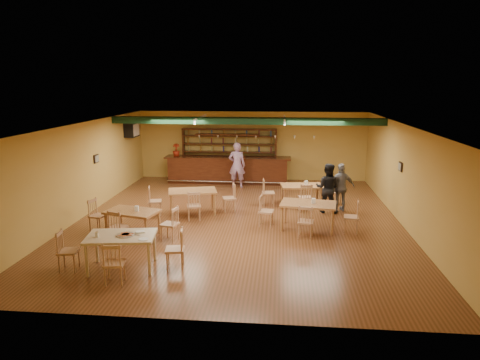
# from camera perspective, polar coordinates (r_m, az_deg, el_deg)

# --- Properties ---
(floor) EXTENTS (12.00, 12.00, 0.00)m
(floor) POSITION_cam_1_polar(r_m,az_deg,el_deg) (13.77, -0.19, -5.22)
(floor) COLOR #573418
(floor) RESTS_ON ground
(ceiling_beam) EXTENTS (10.00, 0.30, 0.25)m
(ceiling_beam) POSITION_cam_1_polar(r_m,az_deg,el_deg) (15.95, 0.79, 7.77)
(ceiling_beam) COLOR black
(ceiling_beam) RESTS_ON ceiling
(track_rail_left) EXTENTS (0.05, 2.50, 0.05)m
(track_rail_left) POSITION_cam_1_polar(r_m,az_deg,el_deg) (16.78, -5.24, 8.20)
(track_rail_left) COLOR silver
(track_rail_left) RESTS_ON ceiling
(track_rail_right) EXTENTS (0.05, 2.50, 0.05)m
(track_rail_right) POSITION_cam_1_polar(r_m,az_deg,el_deg) (16.49, 5.87, 8.11)
(track_rail_right) COLOR silver
(track_rail_right) RESTS_ON ceiling
(ac_unit) EXTENTS (0.34, 0.70, 0.48)m
(ac_unit) POSITION_cam_1_polar(r_m,az_deg,el_deg) (18.38, -14.03, 6.42)
(ac_unit) COLOR silver
(ac_unit) RESTS_ON wall_left
(picture_left) EXTENTS (0.04, 0.34, 0.28)m
(picture_left) POSITION_cam_1_polar(r_m,az_deg,el_deg) (15.58, -18.35, 2.67)
(picture_left) COLOR black
(picture_left) RESTS_ON wall_left
(picture_right) EXTENTS (0.04, 0.34, 0.28)m
(picture_right) POSITION_cam_1_polar(r_m,az_deg,el_deg) (14.26, 20.32, 1.66)
(picture_right) COLOR black
(picture_right) RESTS_ON wall_right
(bar_counter) EXTENTS (5.37, 0.85, 1.13)m
(bar_counter) POSITION_cam_1_polar(r_m,az_deg,el_deg) (18.69, -1.62, 1.35)
(bar_counter) COLOR #35130A
(bar_counter) RESTS_ON ground
(back_bar_hutch) EXTENTS (4.15, 0.40, 2.28)m
(back_bar_hutch) POSITION_cam_1_polar(r_m,az_deg,el_deg) (19.21, -1.40, 3.40)
(back_bar_hutch) COLOR #35130A
(back_bar_hutch) RESTS_ON ground
(poinsettia) EXTENTS (0.39, 0.39, 0.54)m
(poinsettia) POSITION_cam_1_polar(r_m,az_deg,el_deg) (18.95, -8.37, 3.93)
(poinsettia) COLOR maroon
(poinsettia) RESTS_ON bar_counter
(dining_table_a) EXTENTS (1.73, 1.29, 0.77)m
(dining_table_a) POSITION_cam_1_polar(r_m,az_deg,el_deg) (14.45, -6.24, -2.83)
(dining_table_a) COLOR brown
(dining_table_a) RESTS_ON ground
(dining_table_b) EXTENTS (1.54, 1.05, 0.72)m
(dining_table_b) POSITION_cam_1_polar(r_m,az_deg,el_deg) (15.46, 8.08, -1.96)
(dining_table_b) COLOR brown
(dining_table_b) RESTS_ON ground
(dining_table_c) EXTENTS (1.61, 1.19, 0.72)m
(dining_table_c) POSITION_cam_1_polar(r_m,az_deg,el_deg) (12.67, -13.88, -5.49)
(dining_table_c) COLOR brown
(dining_table_c) RESTS_ON ground
(dining_table_d) EXTENTS (1.70, 1.16, 0.79)m
(dining_table_d) POSITION_cam_1_polar(r_m,az_deg,el_deg) (12.97, 8.89, -4.69)
(dining_table_d) COLOR brown
(dining_table_d) RESTS_ON ground
(near_table) EXTENTS (1.66, 1.19, 0.82)m
(near_table) POSITION_cam_1_polar(r_m,az_deg,el_deg) (10.51, -15.23, -9.10)
(near_table) COLOR #CDB78A
(near_table) RESTS_ON ground
(pizza_tray) EXTENTS (0.43, 0.43, 0.01)m
(pizza_tray) POSITION_cam_1_polar(r_m,az_deg,el_deg) (10.33, -14.80, -6.99)
(pizza_tray) COLOR silver
(pizza_tray) RESTS_ON near_table
(parmesan_shaker) EXTENTS (0.08, 0.08, 0.11)m
(parmesan_shaker) POSITION_cam_1_polar(r_m,az_deg,el_deg) (10.39, -18.26, -6.82)
(parmesan_shaker) COLOR #EAE5C6
(parmesan_shaker) RESTS_ON near_table
(napkin_stack) EXTENTS (0.24, 0.22, 0.03)m
(napkin_stack) POSITION_cam_1_polar(r_m,az_deg,el_deg) (10.43, -12.97, -6.65)
(napkin_stack) COLOR white
(napkin_stack) RESTS_ON near_table
(pizza_server) EXTENTS (0.33, 0.18, 0.00)m
(pizza_server) POSITION_cam_1_polar(r_m,az_deg,el_deg) (10.32, -13.83, -6.90)
(pizza_server) COLOR silver
(pizza_server) RESTS_ON pizza_tray
(side_plate) EXTENTS (0.25, 0.25, 0.01)m
(side_plate) POSITION_cam_1_polar(r_m,az_deg,el_deg) (9.98, -12.55, -7.58)
(side_plate) COLOR white
(side_plate) RESTS_ON near_table
(patron_bar) EXTENTS (0.69, 0.45, 1.87)m
(patron_bar) POSITION_cam_1_polar(r_m,az_deg,el_deg) (17.76, -0.41, 1.97)
(patron_bar) COLOR #944BA3
(patron_bar) RESTS_ON ground
(patron_right_a) EXTENTS (0.95, 0.83, 1.65)m
(patron_right_a) POSITION_cam_1_polar(r_m,az_deg,el_deg) (14.63, 11.40, -1.04)
(patron_right_a) COLOR black
(patron_right_a) RESTS_ON ground
(patron_right_b) EXTENTS (1.01, 0.61, 1.62)m
(patron_right_b) POSITION_cam_1_polar(r_m,az_deg,el_deg) (14.90, 13.12, -0.95)
(patron_right_b) COLOR slate
(patron_right_b) RESTS_ON ground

